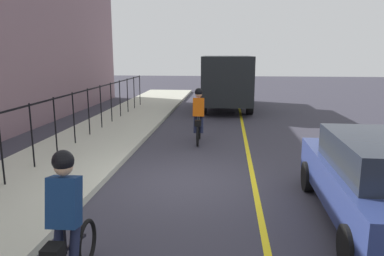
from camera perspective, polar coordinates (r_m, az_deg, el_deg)
name	(u,v)px	position (r m, az deg, el deg)	size (l,w,h in m)	color
ground_plane	(184,183)	(8.54, -1.23, -8.52)	(80.00, 80.00, 0.00)	#34323D
lane_line_centre	(254,185)	(8.51, 9.66, -8.75)	(36.00, 0.12, 0.01)	yellow
sidewalk	(43,175)	(9.52, -22.16, -6.79)	(40.00, 3.20, 0.15)	#B2B2A0
iron_fence	(43,118)	(10.29, -22.08, 1.39)	(21.23, 0.04, 1.60)	black
cyclist_lead	(199,116)	(12.00, 1.03, 1.87)	(1.71, 0.37, 1.83)	black
cyclist_follow	(67,224)	(4.82, -18.91, -13.92)	(1.71, 0.37, 1.83)	black
patrol_sedan	(380,180)	(7.04, 27.11, -7.18)	(4.43, 1.99, 1.58)	navy
box_truck_background	(226,80)	(19.69, 5.32, 7.50)	(6.77, 2.69, 2.78)	black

